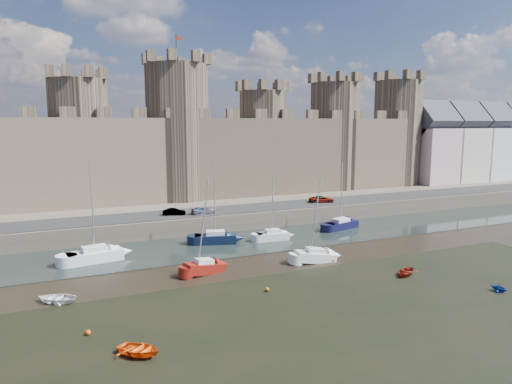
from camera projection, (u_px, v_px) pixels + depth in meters
ground at (306, 319)px, 36.94m from camera, size 160.00×160.00×0.00m
seaweed_patch at (350, 352)px, 31.51m from camera, size 70.00×34.00×0.01m
water_channel at (212, 246)px, 58.64m from camera, size 160.00×12.00×0.08m
quay at (155, 196)px, 91.01m from camera, size 160.00×60.00×2.50m
road at (191, 213)px, 67.30m from camera, size 160.00×7.00×0.10m
castle at (164, 147)px, 78.33m from camera, size 108.50×11.00×29.00m
townhouses at (476, 145)px, 105.50m from camera, size 35.50×9.05×18.13m
car_1 at (174, 212)px, 65.46m from camera, size 3.41×2.09×1.06m
car_2 at (204, 210)px, 66.54m from camera, size 3.87×1.76×1.10m
car_3 at (322, 199)px, 75.99m from camera, size 4.53×3.14×1.15m
sailboat_0 at (95, 255)px, 51.83m from camera, size 6.32×3.24×11.28m
sailboat_1 at (215, 238)px, 59.65m from camera, size 5.71×3.50×10.70m
sailboat_2 at (272, 235)px, 61.29m from camera, size 4.51×2.19×9.38m
sailboat_3 at (341, 224)px, 68.03m from camera, size 6.01×3.53×9.89m
sailboat_4 at (204, 267)px, 47.99m from camera, size 4.54×2.56×10.00m
sailboat_5 at (315, 255)px, 52.00m from camera, size 4.84×2.30×10.10m
dinghy_0 at (139, 351)px, 31.05m from camera, size 4.02×4.15×0.70m
dinghy_4 at (405, 272)px, 47.44m from camera, size 3.72×3.45×0.63m
dinghy_5 at (499, 287)px, 42.81m from camera, size 1.81×1.95×0.84m
dinghy_6 at (56, 298)px, 40.33m from camera, size 4.33×4.05×0.73m
buoy_0 at (88, 332)px, 34.07m from camera, size 0.42×0.42×0.42m
buoy_1 at (267, 289)px, 42.87m from camera, size 0.42×0.42×0.42m
buoy_3 at (333, 260)px, 51.91m from camera, size 0.39×0.39×0.39m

